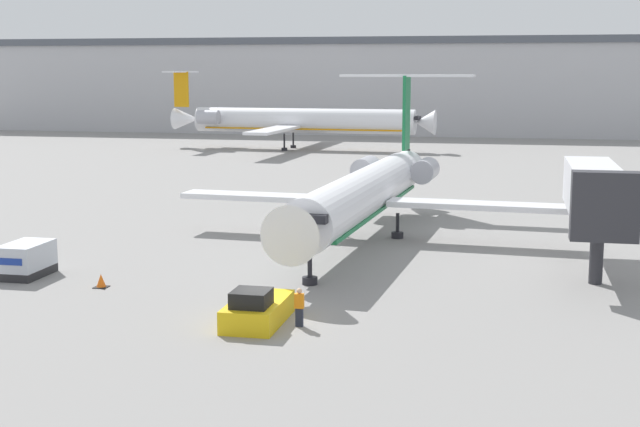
{
  "coord_description": "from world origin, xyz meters",
  "views": [
    {
      "loc": [
        10.13,
        -36.53,
        11.0
      ],
      "look_at": [
        0.0,
        10.94,
        3.16
      ],
      "focal_mm": 50.0,
      "sensor_mm": 36.0,
      "label": 1
    }
  ],
  "objects_px": {
    "luggage_cart": "(26,260)",
    "airplane_parked_far_left": "(296,121)",
    "worker_near_tug": "(299,307)",
    "jet_bridge": "(595,193)",
    "traffic_cone_left": "(101,281)",
    "pushback_tug": "(257,309)",
    "airplane_main": "(366,190)"
  },
  "relations": [
    {
      "from": "worker_near_tug",
      "to": "airplane_parked_far_left",
      "type": "distance_m",
      "value": 87.11
    },
    {
      "from": "traffic_cone_left",
      "to": "airplane_parked_far_left",
      "type": "distance_m",
      "value": 80.47
    },
    {
      "from": "airplane_parked_far_left",
      "to": "jet_bridge",
      "type": "height_order",
      "value": "airplane_parked_far_left"
    },
    {
      "from": "airplane_main",
      "to": "jet_bridge",
      "type": "relative_size",
      "value": 2.56
    },
    {
      "from": "luggage_cart",
      "to": "traffic_cone_left",
      "type": "bearing_deg",
      "value": -16.48
    },
    {
      "from": "airplane_main",
      "to": "worker_near_tug",
      "type": "relative_size",
      "value": 18.77
    },
    {
      "from": "pushback_tug",
      "to": "luggage_cart",
      "type": "relative_size",
      "value": 1.42
    },
    {
      "from": "worker_near_tug",
      "to": "airplane_parked_far_left",
      "type": "bearing_deg",
      "value": 103.64
    },
    {
      "from": "traffic_cone_left",
      "to": "airplane_parked_far_left",
      "type": "relative_size",
      "value": 0.02
    },
    {
      "from": "luggage_cart",
      "to": "traffic_cone_left",
      "type": "height_order",
      "value": "luggage_cart"
    },
    {
      "from": "airplane_parked_far_left",
      "to": "airplane_main",
      "type": "bearing_deg",
      "value": -72.52
    },
    {
      "from": "traffic_cone_left",
      "to": "jet_bridge",
      "type": "relative_size",
      "value": 0.06
    },
    {
      "from": "luggage_cart",
      "to": "jet_bridge",
      "type": "xyz_separation_m",
      "value": [
        29.85,
        7.12,
        3.54
      ]
    },
    {
      "from": "airplane_parked_far_left",
      "to": "jet_bridge",
      "type": "distance_m",
      "value": 78.88
    },
    {
      "from": "luggage_cart",
      "to": "worker_near_tug",
      "type": "xyz_separation_m",
      "value": [
        16.58,
        -6.2,
        -0.02
      ]
    },
    {
      "from": "luggage_cart",
      "to": "worker_near_tug",
      "type": "relative_size",
      "value": 1.89
    },
    {
      "from": "pushback_tug",
      "to": "airplane_parked_far_left",
      "type": "distance_m",
      "value": 86.58
    },
    {
      "from": "airplane_main",
      "to": "jet_bridge",
      "type": "height_order",
      "value": "airplane_main"
    },
    {
      "from": "luggage_cart",
      "to": "worker_near_tug",
      "type": "bearing_deg",
      "value": -20.51
    },
    {
      "from": "worker_near_tug",
      "to": "airplane_main",
      "type": "bearing_deg",
      "value": 91.09
    },
    {
      "from": "luggage_cart",
      "to": "airplane_parked_far_left",
      "type": "height_order",
      "value": "airplane_parked_far_left"
    },
    {
      "from": "pushback_tug",
      "to": "worker_near_tug",
      "type": "height_order",
      "value": "pushback_tug"
    },
    {
      "from": "worker_near_tug",
      "to": "jet_bridge",
      "type": "xyz_separation_m",
      "value": [
        13.27,
        13.32,
        3.56
      ]
    },
    {
      "from": "pushback_tug",
      "to": "worker_near_tug",
      "type": "relative_size",
      "value": 2.68
    },
    {
      "from": "luggage_cart",
      "to": "airplane_parked_far_left",
      "type": "xyz_separation_m",
      "value": [
        -3.94,
        78.39,
        3.13
      ]
    },
    {
      "from": "worker_near_tug",
      "to": "traffic_cone_left",
      "type": "xyz_separation_m",
      "value": [
        -11.55,
        4.71,
        -0.55
      ]
    },
    {
      "from": "worker_near_tug",
      "to": "traffic_cone_left",
      "type": "distance_m",
      "value": 12.49
    },
    {
      "from": "airplane_main",
      "to": "airplane_parked_far_left",
      "type": "distance_m",
      "value": 67.0
    },
    {
      "from": "jet_bridge",
      "to": "worker_near_tug",
      "type": "bearing_deg",
      "value": -134.89
    },
    {
      "from": "airplane_main",
      "to": "airplane_parked_far_left",
      "type": "bearing_deg",
      "value": 107.48
    },
    {
      "from": "airplane_main",
      "to": "pushback_tug",
      "type": "xyz_separation_m",
      "value": [
        -1.52,
        -20.6,
        -2.6
      ]
    },
    {
      "from": "worker_near_tug",
      "to": "jet_bridge",
      "type": "height_order",
      "value": "jet_bridge"
    }
  ]
}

